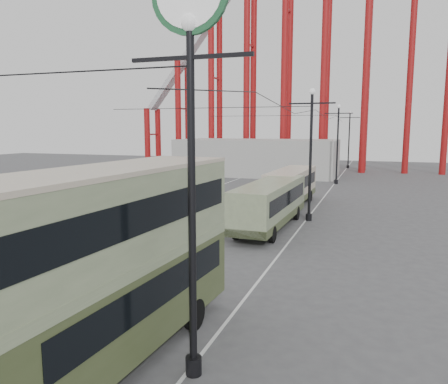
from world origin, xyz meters
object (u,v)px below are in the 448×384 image
at_px(single_decker_green, 270,202).
at_px(double_decker_bus, 107,258).
at_px(lamp_post_near, 191,76).
at_px(single_decker_cream, 291,186).
at_px(pedestrian, 218,228).

bearing_deg(single_decker_green, double_decker_bus, -89.18).
bearing_deg(lamp_post_near, single_decker_cream, 95.02).
relative_size(double_decker_bus, pedestrian, 6.75).
xyz_separation_m(single_decker_cream, pedestrian, (-1.87, -13.13, -0.96)).
xyz_separation_m(single_decker_green, pedestrian, (-2.12, -4.26, -0.95)).
height_order(double_decker_bus, pedestrian, double_decker_bus).
distance_m(single_decker_green, pedestrian, 4.85).
xyz_separation_m(lamp_post_near, single_decker_cream, (-2.34, 26.67, -6.12)).
height_order(double_decker_bus, single_decker_green, double_decker_bus).
bearing_deg(double_decker_bus, lamp_post_near, 11.69).
xyz_separation_m(double_decker_bus, pedestrian, (-1.83, 13.88, -2.33)).
bearing_deg(single_decker_green, lamp_post_near, -81.55).
bearing_deg(single_decker_cream, pedestrian, -96.37).
distance_m(single_decker_green, single_decker_cream, 8.87).
xyz_separation_m(lamp_post_near, pedestrian, (-4.22, 13.54, -7.08)).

